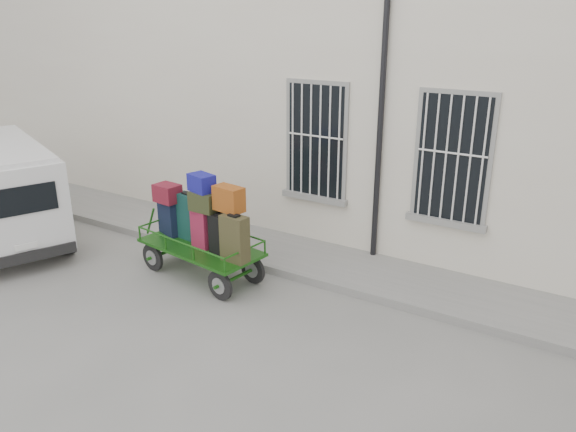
% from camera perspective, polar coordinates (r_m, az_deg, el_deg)
% --- Properties ---
extents(ground, '(80.00, 80.00, 0.00)m').
position_cam_1_polar(ground, '(9.41, -4.11, -9.63)').
color(ground, slate).
rests_on(ground, ground).
extents(building, '(24.00, 5.15, 6.00)m').
position_cam_1_polar(building, '(13.13, 10.00, 12.51)').
color(building, beige).
rests_on(building, ground).
extents(sidewalk, '(24.00, 1.70, 0.15)m').
position_cam_1_polar(sidewalk, '(11.03, 2.56, -4.49)').
color(sidewalk, gray).
rests_on(sidewalk, ground).
extents(luggage_cart, '(2.84, 1.39, 1.98)m').
position_cam_1_polar(luggage_cart, '(10.26, -8.78, -1.10)').
color(luggage_cart, black).
rests_on(luggage_cart, ground).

